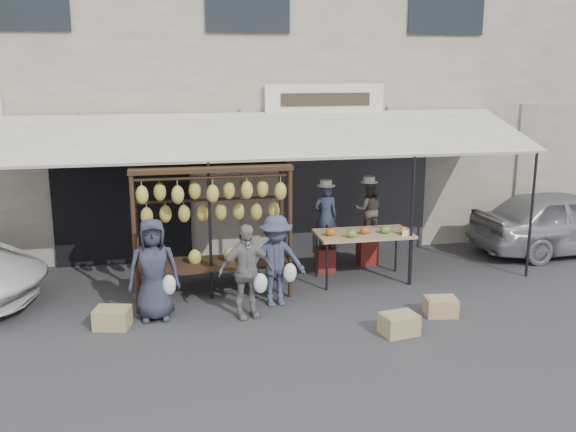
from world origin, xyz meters
name	(u,v)px	position (x,y,z in m)	size (l,w,h in m)	color
ground_plane	(284,320)	(0.00, 0.00, 0.00)	(90.00, 90.00, 0.00)	#2D2D30
shophouse	(231,72)	(0.00, 6.50, 3.65)	(24.00, 6.15, 7.30)	#B9AA95
awning	(259,136)	(0.01, 2.28, 2.57)	(10.00, 2.35, 2.92)	silver
banana_rack	(212,205)	(-0.95, 1.30, 1.57)	(2.60, 0.90, 2.24)	black
produce_table	(364,235)	(1.76, 1.50, 0.87)	(1.70, 0.90, 1.04)	tan
vendor_left	(326,216)	(1.22, 2.16, 1.08)	(0.44, 0.29, 1.21)	#272E44
vendor_right	(368,210)	(2.15, 2.48, 1.08)	(0.56, 0.44, 1.16)	#493E37
customer_left	(154,270)	(-1.92, 0.45, 0.79)	(0.77, 0.50, 1.58)	#2B2E3D
customer_mid	(246,271)	(-0.54, 0.25, 0.74)	(0.87, 0.36, 1.48)	gray
customer_right	(276,261)	(0.00, 0.65, 0.75)	(0.97, 0.56, 1.50)	#363D52
stool_left	(325,260)	(1.22, 2.16, 0.24)	(0.34, 0.34, 0.47)	maroon
stool_right	(367,251)	(2.15, 2.48, 0.25)	(0.36, 0.36, 0.50)	maroon
crate_near_a	(399,324)	(1.54, -0.84, 0.15)	(0.51, 0.39, 0.31)	tan
crate_near_b	(441,307)	(2.44, -0.30, 0.14)	(0.48, 0.36, 0.29)	tan
crate_far	(112,318)	(-2.55, 0.23, 0.15)	(0.51, 0.38, 0.30)	tan
sedan	(565,221)	(6.41, 2.44, 0.66)	(1.56, 3.88, 1.32)	gray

